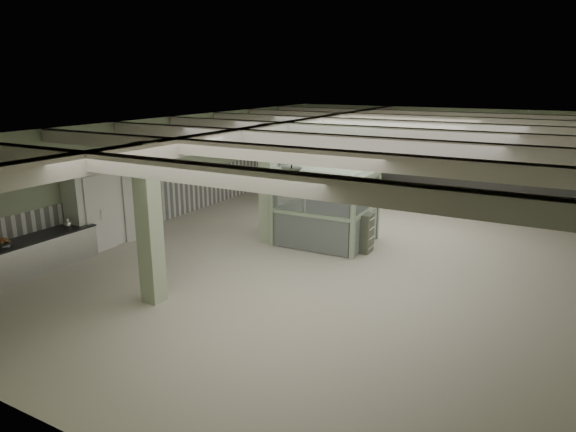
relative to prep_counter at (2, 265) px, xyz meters
The scene contains 29 objects.
floor 9.59m from the prep_counter, 46.95° to the left, with size 20.00×20.00×0.00m, color #BCB9A5.
ceiling 10.08m from the prep_counter, 46.95° to the left, with size 14.00×20.00×0.02m, color white.
wall_back 18.26m from the prep_counter, 68.96° to the left, with size 14.00×0.02×3.60m, color #AFC29B.
wall_front 7.32m from the prep_counter, 24.64° to the right, with size 14.00×0.02×3.60m, color #AFC29B.
wall_left 7.14m from the prep_counter, 93.76° to the left, with size 0.02×20.00×3.60m, color #AFC29B.
wainscot_left 7.02m from the prep_counter, 93.56° to the left, with size 0.05×19.90×1.50m, color silver.
wainscot_back 18.19m from the prep_counter, 68.93° to the left, with size 13.90×0.05×1.50m, color silver.
girder 8.59m from the prep_counter, 60.01° to the left, with size 0.45×19.90×0.40m, color beige.
beam_a 7.20m from the prep_counter, ahead, with size 13.90×0.35×0.32m, color beige.
beam_b 7.45m from the prep_counter, 17.00° to the left, with size 13.90×0.35×0.32m, color beige.
beam_c 8.47m from the prep_counter, 34.53° to the left, with size 13.90×0.35×0.32m, color beige.
beam_d 10.03m from the prep_counter, 46.95° to the left, with size 13.90×0.35×0.32m, color beige.
beam_e 11.91m from the prep_counter, 55.46° to the left, with size 13.90×0.35×0.32m, color beige.
beam_f 13.98m from the prep_counter, 61.41° to the left, with size 13.90×0.35×0.32m, color beige.
beam_g 16.18m from the prep_counter, 65.72° to the left, with size 13.90×0.35×0.32m, color beige.
column_a 4.37m from the prep_counter, 13.90° to the left, with size 0.42×0.42×3.60m, color #B0C49E.
column_b 7.36m from the prep_counter, 56.05° to the left, with size 0.42×0.42×3.60m, color #B0C49E.
column_c 11.79m from the prep_counter, 69.83° to the left, with size 0.42×0.42×3.60m, color #B0C49E.
column_d 15.59m from the prep_counter, 74.93° to the left, with size 0.42×0.42×3.60m, color #B0C49E.
pendant_front 7.76m from the prep_counter, 15.86° to the left, with size 0.44×0.44×0.22m, color #324030.
pendant_mid 10.61m from the prep_counter, 46.81° to the left, with size 0.44×0.44×0.22m, color #324030.
pendant_back 14.58m from the prep_counter, 60.61° to the left, with size 0.44×0.44×0.22m, color #324030.
prep_counter is the anchor object (origin of this frame).
pitcher_far 2.00m from the prep_counter, 87.22° to the left, with size 0.19×0.23×0.29m, color silver, non-canonical shape.
veg_colander 0.55m from the prep_counter, 65.29° to the left, with size 0.44×0.44×0.20m, color #45454A, non-canonical shape.
orange_bowl 0.52m from the prep_counter, 94.51° to the left, with size 0.26×0.26×0.09m, color #B2B2B7.
walkin_cooler 3.58m from the prep_counter, 91.38° to the left, with size 1.06×2.60×2.39m.
guard_booth 8.88m from the prep_counter, 50.59° to the left, with size 2.87×2.45×2.39m.
filing_cabinet 9.57m from the prep_counter, 43.05° to the left, with size 0.37×0.53×1.15m, color #5D6251.
Camera 1 is at (5.39, -13.93, 4.91)m, focal length 32.00 mm.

